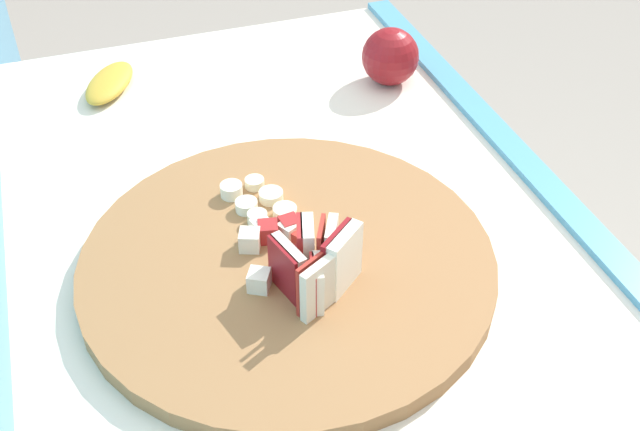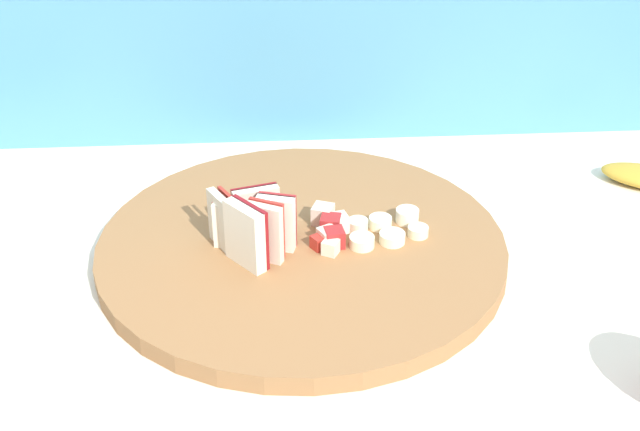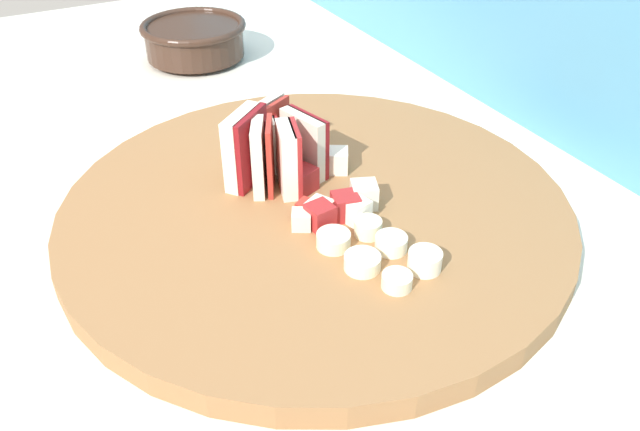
{
  "view_description": "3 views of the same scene",
  "coord_description": "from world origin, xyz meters",
  "px_view_note": "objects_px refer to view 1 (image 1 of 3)",
  "views": [
    {
      "loc": [
        -0.52,
        0.2,
        1.46
      ],
      "look_at": [
        0.08,
        -0.0,
        0.94
      ],
      "focal_mm": 44.09,
      "sensor_mm": 36.0,
      "label": 1
    },
    {
      "loc": [
        0.04,
        -0.75,
        1.4
      ],
      "look_at": [
        0.09,
        0.02,
        0.94
      ],
      "focal_mm": 47.99,
      "sensor_mm": 36.0,
      "label": 2
    },
    {
      "loc": [
        0.49,
        -0.18,
        1.21
      ],
      "look_at": [
        0.11,
        0.02,
        0.9
      ],
      "focal_mm": 36.39,
      "sensor_mm": 36.0,
      "label": 3
    }
  ],
  "objects_px": {
    "apple_dice_pile": "(276,242)",
    "whole_apple": "(390,57)",
    "banana_peel": "(110,83)",
    "banana_slice_rows": "(257,201)",
    "cutting_board": "(287,263)",
    "apple_wedge_fan": "(317,264)"
  },
  "relations": [
    {
      "from": "apple_dice_pile",
      "to": "whole_apple",
      "type": "relative_size",
      "value": 1.26
    },
    {
      "from": "apple_wedge_fan",
      "to": "apple_dice_pile",
      "type": "relative_size",
      "value": 0.91
    },
    {
      "from": "banana_peel",
      "to": "whole_apple",
      "type": "bearing_deg",
      "value": -105.93
    },
    {
      "from": "cutting_board",
      "to": "whole_apple",
      "type": "distance_m",
      "value": 0.42
    },
    {
      "from": "banana_slice_rows",
      "to": "whole_apple",
      "type": "bearing_deg",
      "value": -47.92
    },
    {
      "from": "apple_dice_pile",
      "to": "banana_peel",
      "type": "bearing_deg",
      "value": 15.85
    },
    {
      "from": "cutting_board",
      "to": "apple_dice_pile",
      "type": "bearing_deg",
      "value": 31.26
    },
    {
      "from": "apple_wedge_fan",
      "to": "apple_dice_pile",
      "type": "height_order",
      "value": "apple_wedge_fan"
    },
    {
      "from": "cutting_board",
      "to": "apple_dice_pile",
      "type": "xyz_separation_m",
      "value": [
        0.01,
        0.01,
        0.02
      ]
    },
    {
      "from": "banana_slice_rows",
      "to": "cutting_board",
      "type": "bearing_deg",
      "value": -175.86
    },
    {
      "from": "apple_wedge_fan",
      "to": "whole_apple",
      "type": "height_order",
      "value": "apple_wedge_fan"
    },
    {
      "from": "cutting_board",
      "to": "banana_peel",
      "type": "xyz_separation_m",
      "value": [
        0.44,
        0.13,
        0.0
      ]
    },
    {
      "from": "whole_apple",
      "to": "apple_wedge_fan",
      "type": "bearing_deg",
      "value": 147.8
    },
    {
      "from": "banana_peel",
      "to": "apple_dice_pile",
      "type": "bearing_deg",
      "value": -164.15
    },
    {
      "from": "apple_wedge_fan",
      "to": "whole_apple",
      "type": "xyz_separation_m",
      "value": [
        0.39,
        -0.24,
        -0.01
      ]
    },
    {
      "from": "apple_wedge_fan",
      "to": "banana_peel",
      "type": "xyz_separation_m",
      "value": [
        0.5,
        0.15,
        -0.04
      ]
    },
    {
      "from": "apple_dice_pile",
      "to": "banana_slice_rows",
      "type": "xyz_separation_m",
      "value": [
        0.08,
        -0.0,
        -0.0
      ]
    },
    {
      "from": "cutting_board",
      "to": "banana_slice_rows",
      "type": "distance_m",
      "value": 0.1
    },
    {
      "from": "banana_slice_rows",
      "to": "whole_apple",
      "type": "distance_m",
      "value": 0.36
    },
    {
      "from": "apple_wedge_fan",
      "to": "banana_slice_rows",
      "type": "height_order",
      "value": "apple_wedge_fan"
    },
    {
      "from": "banana_peel",
      "to": "whole_apple",
      "type": "relative_size",
      "value": 1.45
    },
    {
      "from": "apple_wedge_fan",
      "to": "banana_slice_rows",
      "type": "xyz_separation_m",
      "value": [
        0.15,
        0.02,
        -0.02
      ]
    }
  ]
}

